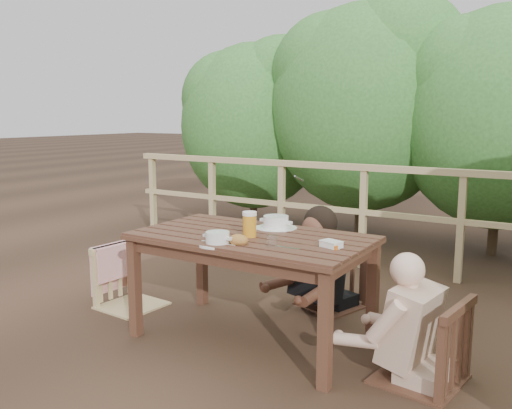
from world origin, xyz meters
The scene contains 15 objects.
ground centered at (0.00, 0.00, 0.00)m, with size 60.00×60.00×0.00m, color #442E1F.
table centered at (0.00, 0.00, 0.35)m, with size 1.51×0.85×0.70m, color #42261A.
chair_left centered at (-1.12, 0.02, 0.45)m, with size 0.44×0.44×0.89m, color tan.
chair_far centered at (0.19, 0.86, 0.44)m, with size 0.44×0.44×0.88m, color #42261A.
chair_right centered at (1.11, 0.01, 0.46)m, with size 0.46×0.46×0.93m, color #42261A.
woman centered at (0.19, 0.88, 0.61)m, with size 0.49×0.61×1.22m, color black, non-canonical shape.
diner_right centered at (1.14, 0.01, 0.59)m, with size 0.48×0.59×1.18m, color tan, non-canonical shape.
railing centered at (0.00, 2.00, 0.51)m, with size 5.60×0.10×1.01m, color tan.
hedge_row centered at (0.40, 3.20, 1.90)m, with size 6.60×1.60×3.80m, color #32662A, non-canonical shape.
soup_near centered at (-0.05, -0.30, 0.74)m, with size 0.25×0.25×0.08m, color silver.
soup_far centered at (0.03, 0.27, 0.74)m, with size 0.29×0.29×0.10m, color white.
bread_roll centered at (0.07, -0.26, 0.73)m, with size 0.12×0.09×0.07m, color #A46530.
beer_glass centered at (0.02, -0.06, 0.78)m, with size 0.09×0.09×0.18m, color orange.
tumbler centered at (0.27, -0.20, 0.74)m, with size 0.07×0.07×0.08m, color silver.
butter_tub centered at (0.57, -0.04, 0.72)m, with size 0.12×0.09×0.05m, color silver.
Camera 1 is at (1.83, -2.89, 1.48)m, focal length 38.03 mm.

